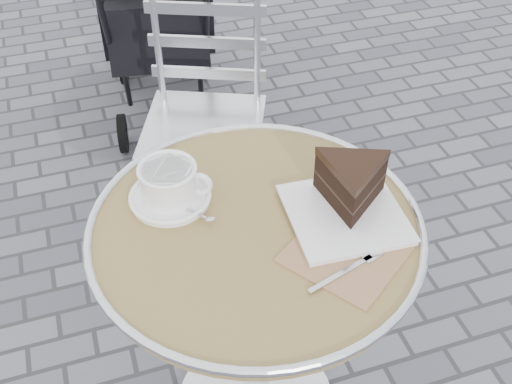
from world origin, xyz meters
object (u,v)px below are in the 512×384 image
object	(u,v)px
bistro_chair	(206,90)
cappuccino_set	(170,186)
cafe_table	(256,276)
baby_stroller	(158,18)
cake_plate_set	(350,190)

from	to	relation	value
bistro_chair	cappuccino_set	bearing A→B (deg)	-86.82
cafe_table	baby_stroller	distance (m)	1.60
cafe_table	bistro_chair	xyz separation A→B (m)	(0.10, 0.84, -0.04)
cafe_table	cappuccino_set	world-z (taller)	cappuccino_set
cappuccino_set	bistro_chair	distance (m)	0.79
cake_plate_set	bistro_chair	distance (m)	0.90
cake_plate_set	baby_stroller	world-z (taller)	baby_stroller
cake_plate_set	cafe_table	bearing A→B (deg)	178.57
cafe_table	cake_plate_set	bearing A→B (deg)	-4.84
bistro_chair	baby_stroller	size ratio (longest dim) A/B	0.89
cappuccino_set	cake_plate_set	bearing A→B (deg)	-0.52
cake_plate_set	bistro_chair	xyz separation A→B (m)	(-0.10, 0.85, -0.26)
cappuccino_set	baby_stroller	world-z (taller)	baby_stroller
cake_plate_set	bistro_chair	size ratio (longest dim) A/B	0.44
bistro_chair	baby_stroller	xyz separation A→B (m)	(-0.02, 0.75, -0.11)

